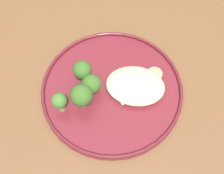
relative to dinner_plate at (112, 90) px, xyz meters
name	(u,v)px	position (x,y,z in m)	size (l,w,h in m)	color
wooden_dining_table	(114,126)	(0.01, -0.04, -0.09)	(1.40, 1.00, 0.74)	brown
dinner_plate	(112,90)	(0.00, 0.00, 0.00)	(0.29, 0.29, 0.02)	maroon
noodle_bed	(135,86)	(0.05, 0.01, 0.01)	(0.12, 0.09, 0.03)	beige
seared_scallop_left_edge	(135,85)	(0.05, 0.01, 0.01)	(0.02, 0.02, 0.01)	#DBB77A
seared_scallop_rear_pale	(154,74)	(0.08, 0.04, 0.01)	(0.03, 0.03, 0.01)	beige
seared_scallop_on_noodles	(147,82)	(0.07, 0.02, 0.01)	(0.03, 0.03, 0.01)	beige
seared_scallop_tiny_bay	(144,93)	(0.07, -0.01, 0.01)	(0.04, 0.04, 0.02)	#DBB77A
broccoli_floret_rear_charred	(60,101)	(-0.09, -0.06, 0.03)	(0.03, 0.03, 0.05)	#89A356
broccoli_floret_front_edge	(82,70)	(-0.06, 0.01, 0.04)	(0.04, 0.04, 0.06)	#7A994C
broccoli_floret_left_leaning	(81,97)	(-0.05, -0.05, 0.04)	(0.04, 0.04, 0.07)	#7A994C
broccoli_floret_tall_stalk	(91,84)	(-0.04, -0.01, 0.03)	(0.04, 0.04, 0.05)	#89A356
onion_sliver_long_sliver	(117,97)	(0.01, -0.02, 0.01)	(0.05, 0.01, 0.00)	silver
onion_sliver_pale_crescent	(87,91)	(-0.05, -0.01, 0.01)	(0.04, 0.01, 0.00)	silver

